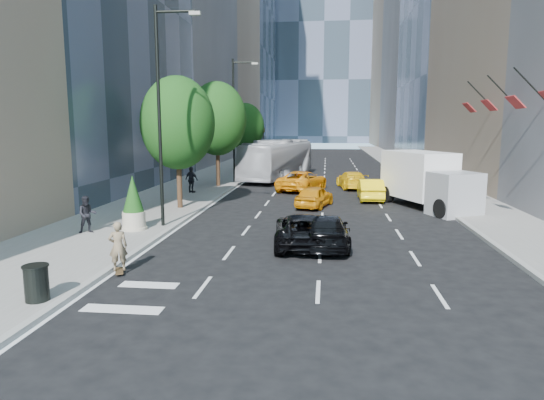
# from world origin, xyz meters

# --- Properties ---
(ground) EXTENTS (160.00, 160.00, 0.00)m
(ground) POSITION_xyz_m (0.00, 0.00, 0.00)
(ground) COLOR black
(ground) RESTS_ON ground
(sidewalk_left) EXTENTS (6.00, 120.00, 0.15)m
(sidewalk_left) POSITION_xyz_m (-9.00, 30.00, 0.07)
(sidewalk_left) COLOR slate
(sidewalk_left) RESTS_ON ground
(sidewalk_right) EXTENTS (4.00, 120.00, 0.15)m
(sidewalk_right) POSITION_xyz_m (10.00, 30.00, 0.07)
(sidewalk_right) COLOR slate
(sidewalk_right) RESTS_ON ground
(tower_left_end) EXTENTS (20.00, 28.00, 60.00)m
(tower_left_end) POSITION_xyz_m (-22.00, 92.00, 30.00)
(tower_left_end) COLOR #2A3642
(tower_left_end) RESTS_ON ground
(tower_right_far) EXTENTS (20.00, 24.00, 50.00)m
(tower_right_far) POSITION_xyz_m (22.00, 98.00, 25.00)
(tower_right_far) COLOR #89725E
(tower_right_far) RESTS_ON ground
(lamp_near) EXTENTS (2.13, 0.22, 10.00)m
(lamp_near) POSITION_xyz_m (-6.32, 4.00, 5.81)
(lamp_near) COLOR black
(lamp_near) RESTS_ON sidewalk_left
(lamp_far) EXTENTS (2.13, 0.22, 10.00)m
(lamp_far) POSITION_xyz_m (-6.32, 22.00, 5.81)
(lamp_far) COLOR black
(lamp_far) RESTS_ON sidewalk_left
(tree_near) EXTENTS (4.20, 4.20, 7.46)m
(tree_near) POSITION_xyz_m (-7.20, 9.00, 4.97)
(tree_near) COLOR #322013
(tree_near) RESTS_ON sidewalk_left
(tree_mid) EXTENTS (4.50, 4.50, 7.99)m
(tree_mid) POSITION_xyz_m (-7.20, 19.00, 5.32)
(tree_mid) COLOR #322013
(tree_mid) RESTS_ON sidewalk_left
(tree_far) EXTENTS (3.90, 3.90, 6.92)m
(tree_far) POSITION_xyz_m (-7.20, 32.00, 4.62)
(tree_far) COLOR #322013
(tree_far) RESTS_ON sidewalk_left
(traffic_signal) EXTENTS (2.48, 0.53, 5.20)m
(traffic_signal) POSITION_xyz_m (-6.40, 40.00, 4.23)
(traffic_signal) COLOR black
(traffic_signal) RESTS_ON sidewalk_left
(facade_flags) EXTENTS (1.85, 13.30, 2.05)m
(facade_flags) POSITION_xyz_m (10.64, 10.00, 6.18)
(facade_flags) COLOR black
(facade_flags) RESTS_ON ground
(skateboarder) EXTENTS (0.71, 0.61, 1.65)m
(skateboarder) POSITION_xyz_m (-5.60, -3.00, 0.82)
(skateboarder) COLOR #76644A
(skateboarder) RESTS_ON ground
(black_sedan_lincoln) EXTENTS (2.52, 4.88, 1.31)m
(black_sedan_lincoln) POSITION_xyz_m (0.25, 1.45, 0.66)
(black_sedan_lincoln) COLOR black
(black_sedan_lincoln) RESTS_ON ground
(black_sedan_mercedes) EXTENTS (2.00, 4.57, 1.31)m
(black_sedan_mercedes) POSITION_xyz_m (1.20, 1.35, 0.65)
(black_sedan_mercedes) COLOR black
(black_sedan_mercedes) RESTS_ON ground
(taxi_a) EXTENTS (2.50, 4.10, 1.30)m
(taxi_a) POSITION_xyz_m (0.50, 10.86, 0.65)
(taxi_a) COLOR orange
(taxi_a) RESTS_ON ground
(taxi_b) EXTENTS (1.49, 4.26, 1.40)m
(taxi_b) POSITION_xyz_m (4.06, 14.00, 0.70)
(taxi_b) COLOR yellow
(taxi_b) RESTS_ON ground
(taxi_c) EXTENTS (4.01, 5.82, 1.48)m
(taxi_c) POSITION_xyz_m (-0.59, 18.00, 0.74)
(taxi_c) COLOR orange
(taxi_c) RESTS_ON ground
(taxi_d) EXTENTS (2.47, 4.75, 1.32)m
(taxi_d) POSITION_xyz_m (3.15, 19.78, 0.66)
(taxi_d) COLOR yellow
(taxi_d) RESTS_ON ground
(city_bus) EXTENTS (5.72, 13.00, 3.53)m
(city_bus) POSITION_xyz_m (-3.20, 25.73, 1.76)
(city_bus) COLOR #B8BABF
(city_bus) RESTS_ON ground
(box_truck) EXTENTS (4.94, 7.26, 3.28)m
(box_truck) POSITION_xyz_m (7.08, 11.29, 1.67)
(box_truck) COLOR silver
(box_truck) RESTS_ON ground
(pedestrian_a) EXTENTS (1.01, 0.95, 1.66)m
(pedestrian_a) POSITION_xyz_m (-9.28, 2.10, 0.98)
(pedestrian_a) COLOR black
(pedestrian_a) RESTS_ON sidewalk_left
(pedestrian_b) EXTENTS (1.16, 0.87, 1.83)m
(pedestrian_b) POSITION_xyz_m (-8.20, 15.03, 1.07)
(pedestrian_b) COLOR black
(pedestrian_b) RESTS_ON sidewalk_left
(trash_can) EXTENTS (0.64, 0.64, 0.95)m
(trash_can) POSITION_xyz_m (-6.60, -6.00, 0.63)
(trash_can) COLOR black
(trash_can) RESTS_ON sidewalk_left
(planter_shrub) EXTENTS (1.04, 1.04, 2.49)m
(planter_shrub) POSITION_xyz_m (-7.51, 3.00, 1.33)
(planter_shrub) COLOR #B3AC95
(planter_shrub) RESTS_ON sidewalk_left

